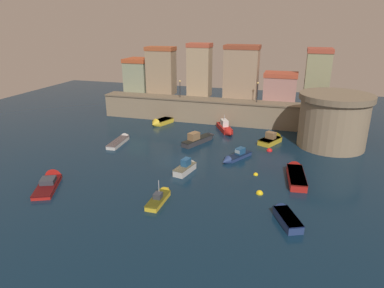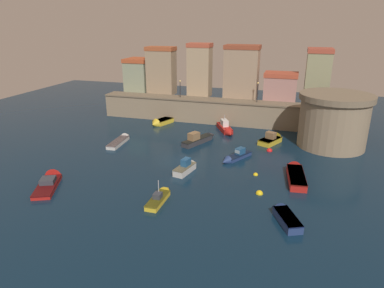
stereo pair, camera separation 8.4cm
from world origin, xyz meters
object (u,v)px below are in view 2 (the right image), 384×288
Objects in this scene: moored_boat_6 at (273,139)px; mooring_buoy_1 at (269,151)px; moored_boat_3 at (121,140)px; moored_boat_4 at (284,215)px; moored_boat_2 at (161,196)px; moored_boat_7 at (295,174)px; mooring_buoy_0 at (256,175)px; mooring_buoy_2 at (259,194)px; moored_boat_1 at (235,157)px; moored_boat_0 at (50,180)px; quay_lamp_1 at (258,89)px; moored_boat_9 at (226,129)px; moored_boat_10 at (187,167)px; moored_boat_5 at (160,122)px; fortress_tower at (333,120)px; moored_boat_8 at (200,139)px; quay_lamp_0 at (180,86)px.

moored_boat_6 reaches higher than mooring_buoy_1.
moored_boat_4 is (24.23, -14.92, 0.11)m from moored_boat_3.
moored_boat_2 reaches higher than moored_boat_7.
moored_boat_3 is at bearing 163.72° from mooring_buoy_0.
moored_boat_7 is 6.36m from mooring_buoy_2.
mooring_buoy_2 is (4.14, -8.63, -0.36)m from moored_boat_1.
moored_boat_0 is at bearing 172.60° from moored_boat_3.
moored_boat_9 is at bearing -130.51° from quay_lamp_1.
moored_boat_4 is at bearing -57.97° from mooring_buoy_2.
moored_boat_1 is at bearing -30.70° from moored_boat_10.
moored_boat_5 is at bearing -31.39° from moored_boat_0.
moored_boat_9 reaches higher than moored_boat_7.
mooring_buoy_0 is (-4.43, -0.72, -0.44)m from moored_boat_7.
fortress_tower is 12.49× the size of mooring_buoy_1.
moored_boat_5 reaches higher than mooring_buoy_0.
mooring_buoy_2 is at bearing -98.67° from moored_boat_10.
moored_boat_2 is 12.13m from mooring_buoy_0.
fortress_tower reaches higher than moored_boat_7.
moored_boat_9 is at bearing 94.18° from moored_boat_6.
mooring_buoy_1 is at bearing -74.01° from quay_lamp_1.
quay_lamp_1 is 22.96m from moored_boat_10.
moored_boat_9 reaches higher than moored_boat_8.
moored_boat_8 is 8.54× the size of mooring_buoy_1.
moored_boat_9 reaches higher than mooring_buoy_0.
moored_boat_2 is at bearing -134.25° from mooring_buoy_0.
moored_boat_4 is at bearing -125.15° from moored_boat_3.
moored_boat_1 is 9.58m from mooring_buoy_2.
moored_boat_7 reaches higher than mooring_buoy_0.
moored_boat_8 is (-6.82, -11.14, -5.77)m from quay_lamp_1.
moored_boat_2 is 6.14× the size of mooring_buoy_1.
moored_boat_0 is 27.65m from moored_boat_7.
quay_lamp_1 is 23.81m from moored_boat_3.
moored_boat_1 is 13.78m from moored_boat_2.
moored_boat_4 is (6.85, -12.97, 0.05)m from moored_boat_1.
mooring_buoy_1 is at bearing -86.90° from moored_boat_3.
moored_boat_2 is 0.72× the size of moored_boat_8.
quay_lamp_1 is 30.43m from moored_boat_4.
moored_boat_4 is 0.94× the size of moored_boat_6.
moored_boat_1 is at bearing -92.42° from quay_lamp_1.
moored_boat_8 is at bearing 18.93° from moored_boat_10.
moored_boat_3 is 16.76m from moored_boat_9.
moored_boat_7 is (26.00, 9.40, 0.15)m from moored_boat_0.
quay_lamp_0 is 14.17m from moored_boat_8.
moored_boat_2 reaches higher than mooring_buoy_1.
moored_boat_8 reaches higher than moored_boat_3.
quay_lamp_0 is at bearing 163.87° from fortress_tower.
moored_boat_5 is (2.17, 10.20, 0.11)m from moored_boat_3.
moored_boat_10 is at bearing -13.87° from moored_boat_1.
moored_boat_4 reaches higher than moored_boat_3.
quay_lamp_1 is at bearing 49.56° from moored_boat_6.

